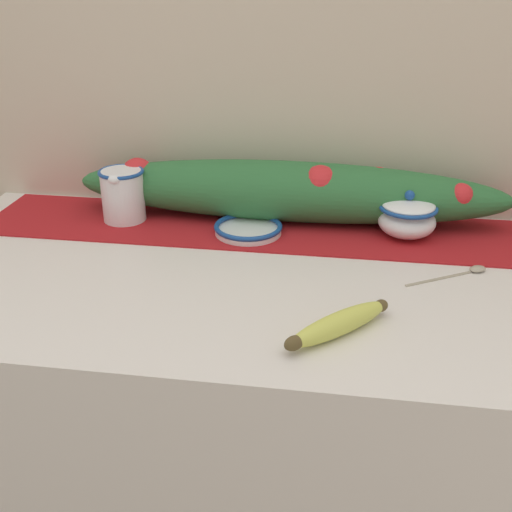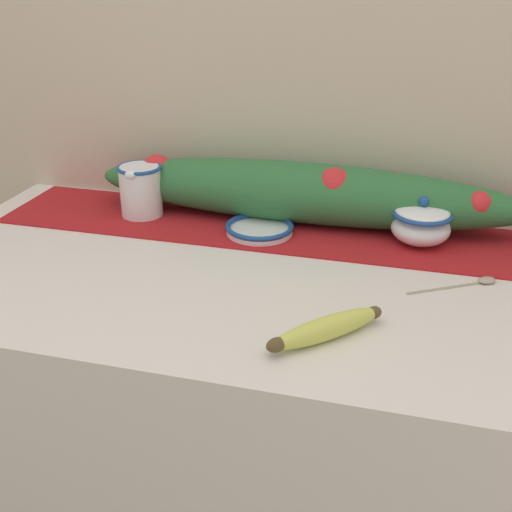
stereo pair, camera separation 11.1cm
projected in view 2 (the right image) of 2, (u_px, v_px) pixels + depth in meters
The scene contains 9 objects.
countertop at pixel (272, 471), 1.36m from camera, with size 1.40×0.67×0.93m, color silver.
back_wall at pixel (315, 89), 1.36m from camera, with size 2.20×0.04×2.40m, color beige.
table_runner at pixel (298, 231), 1.34m from camera, with size 1.29×0.24×0.00m, color #A8191E.
cream_pitcher at pixel (141, 188), 1.40m from camera, with size 0.10×0.12×0.11m.
sugar_bowl at pixel (421, 223), 1.26m from camera, with size 0.12×0.12×0.10m.
small_dish at pixel (259, 228), 1.32m from camera, with size 0.14×0.14×0.02m.
banana at pixel (326, 328), 0.96m from camera, with size 0.16×0.17×0.04m.
spoon at pixel (478, 282), 1.13m from camera, with size 0.15×0.10×0.01m.
poinsettia_garland at pixel (303, 192), 1.36m from camera, with size 0.93×0.14×0.13m.
Camera 2 is at (0.24, -1.01, 1.46)m, focal length 45.00 mm.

